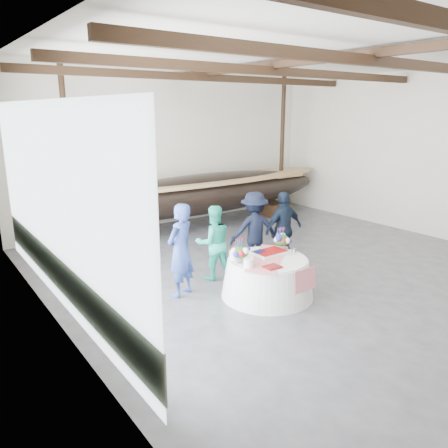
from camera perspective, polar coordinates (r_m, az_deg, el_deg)
floor at (r=9.51m, az=11.97°, el=-6.93°), size 10.00×12.00×0.01m
wall_back at (r=13.63m, az=-6.72°, el=9.57°), size 10.00×0.02×4.50m
wall_left at (r=6.18m, az=-19.73°, el=2.56°), size 0.02×12.00×4.50m
ceiling at (r=8.91m, az=13.62°, el=21.07°), size 10.00×12.00×0.01m
pavilion_structure at (r=9.44m, az=9.41°, el=17.86°), size 9.80×11.76×4.50m
open_bay at (r=7.23m, az=-21.35°, el=0.64°), size 0.03×7.00×3.20m
longboat_display at (r=13.10m, az=-2.19°, el=4.07°), size 8.61×1.72×1.61m
banquet_table at (r=8.38m, az=5.69°, el=-6.93°), size 1.75×1.75×0.75m
tabletop_items at (r=8.28m, az=5.00°, el=-3.31°), size 1.61×1.43×0.40m
guest_woman_blue at (r=8.24m, az=-5.70°, el=-3.43°), size 0.77×0.66×1.80m
guest_woman_teal at (r=9.05m, az=-1.38°, el=-2.44°), size 0.90×0.79×1.57m
guest_man_left at (r=9.72m, az=3.97°, el=-0.79°), size 1.26×0.97×1.72m
guest_man_right at (r=9.92m, az=7.79°, el=-0.63°), size 1.02×0.47×1.70m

